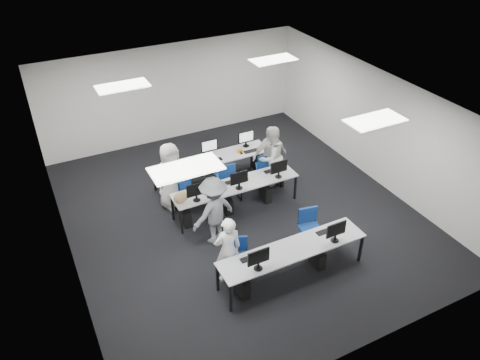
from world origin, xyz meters
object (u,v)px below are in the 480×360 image
desk_front (293,250)px  desk_mid (236,186)px  chair_4 (270,177)px  chair_5 (182,197)px  photographer (214,211)px  chair_0 (238,264)px  student_3 (270,156)px  chair_6 (225,182)px  student_2 (171,176)px  student_1 (271,157)px  chair_1 (310,235)px  chair_2 (189,196)px  chair_3 (231,189)px  chair_7 (264,173)px  student_0 (228,250)px

desk_front → desk_mid: bearing=90.0°
chair_4 → chair_5: size_ratio=1.07×
chair_4 → photographer: bearing=-154.3°
chair_0 → student_3: (2.29, 2.73, 0.57)m
chair_6 → student_2: 1.55m
chair_6 → student_1: bearing=-1.5°
chair_1 → chair_6: size_ratio=1.00×
chair_5 → desk_front: bearing=-88.6°
chair_0 → student_1: (2.30, 2.68, 0.57)m
chair_2 → chair_3: chair_2 is taller
photographer → chair_5: bearing=-98.0°
chair_7 → chair_6: bearing=-160.3°
desk_mid → chair_7: bearing=31.9°
desk_front → student_2: student_2 is taller
chair_6 → student_0: 3.23m
desk_mid → chair_7: (1.23, 0.76, -0.40)m
chair_3 → student_0: bearing=-115.1°
desk_front → chair_0: size_ratio=3.69×
chair_7 → student_0: bearing=-108.7°
chair_3 → chair_6: 0.34m
chair_2 → chair_4: chair_2 is taller
chair_1 → student_2: 3.64m
desk_mid → student_3: size_ratio=1.90×
desk_front → chair_3: bearing=88.4°
student_1 → photographer: bearing=14.8°
chair_4 → student_0: size_ratio=0.56×
chair_4 → student_2: bearing=166.9°
chair_4 → chair_7: (-0.05, 0.25, 0.00)m
desk_front → chair_1: bearing=35.3°
chair_4 → student_2: student_2 is taller
chair_1 → chair_3: (-0.76, 2.46, -0.02)m
student_2 → chair_3: bearing=-29.5°
chair_3 → chair_5: bearing=168.8°
chair_0 → chair_5: (-0.18, 2.83, -0.01)m
chair_5 → chair_2: bearing=-52.3°
desk_mid → chair_3: (0.09, 0.46, -0.41)m
chair_2 → student_3: (2.32, 0.01, 0.56)m
chair_1 → student_2: size_ratio=0.53×
student_1 → student_3: 0.05m
student_3 → chair_6: bearing=174.7°
chair_3 → photographer: bearing=-126.6°
chair_7 → student_1: bearing=-36.7°
chair_4 → chair_0: bearing=-136.9°
student_2 → chair_5: bearing=-40.6°
chair_4 → student_2: size_ratio=0.51×
chair_0 → chair_4: bearing=69.9°
student_1 → chair_3: bearing=-11.4°
chair_4 → chair_7: bearing=94.8°
chair_0 → chair_2: size_ratio=0.97×
student_0 → student_1: bearing=-128.9°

